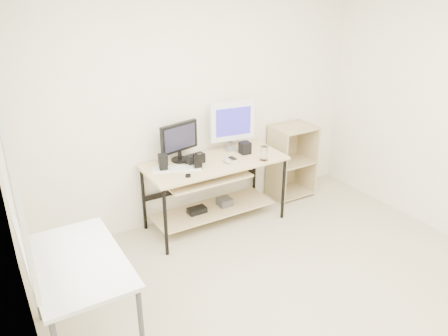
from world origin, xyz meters
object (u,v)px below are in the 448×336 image
side_table (78,270)px  shelf_unit (290,160)px  white_imac (232,123)px  audio_controller (198,161)px  black_monitor (179,139)px  desk (213,179)px

side_table → shelf_unit: (2.83, 1.22, -0.22)m
white_imac → audio_controller: (-0.58, -0.28, -0.24)m
side_table → black_monitor: (1.37, 1.24, 0.31)m
side_table → black_monitor: black_monitor is taller
shelf_unit → audio_controller: bearing=-169.2°
desk → shelf_unit: 1.19m
side_table → shelf_unit: size_ratio=1.11×
white_imac → audio_controller: 0.69m
shelf_unit → white_imac: white_imac is taller
side_table → audio_controller: bearing=33.7°
white_imac → shelf_unit: bearing=6.5°
desk → shelf_unit: (1.18, 0.16, -0.09)m
shelf_unit → white_imac: 1.03m
black_monitor → desk: bearing=-45.7°
shelf_unit → audio_controller: size_ratio=5.59×
shelf_unit → audio_controller: (-1.40, -0.27, 0.38)m
desk → black_monitor: black_monitor is taller
audio_controller → white_imac: bearing=36.6°
side_table → shelf_unit: shelf_unit is taller
side_table → desk: bearing=32.7°
shelf_unit → audio_controller: 1.48m
desk → shelf_unit: bearing=7.8°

